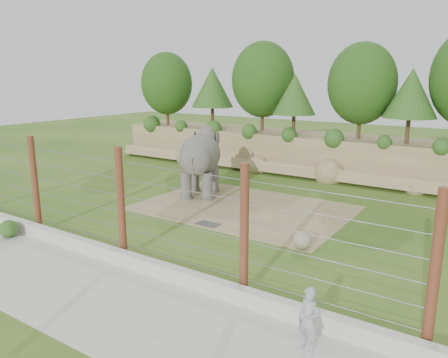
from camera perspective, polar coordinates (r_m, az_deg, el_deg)
The scene contains 11 objects.
ground at distance 19.44m, azimuth -3.27°, elevation -5.73°, with size 90.00×90.00×0.00m, color #2C6018.
back_embankment at distance 29.39m, azimuth 12.69°, elevation 8.37°, with size 30.00×5.52×8.77m.
dirt_patch at distance 21.54m, azimuth 2.58°, elevation -3.78°, with size 10.00×7.00×0.02m, color #918455.
drain_grate at distance 19.18m, azimuth -2.12°, elevation -5.88°, with size 1.00×0.60×0.03m, color #262628.
elephant at distance 23.46m, azimuth -3.12°, elevation 1.98°, with size 1.83×4.28×3.46m, color #5B5652, non-canonical shape.
stone_ball at distance 16.69m, azimuth 10.20°, elevation -7.85°, with size 0.70×0.70×0.70m, color gray.
retaining_wall at distance 15.90m, azimuth -14.27°, elevation -9.62°, with size 26.00×0.35×0.50m, color beige.
walkway at distance 14.87m, azimuth -20.03°, elevation -12.75°, with size 26.00×4.00×0.01m, color beige.
barrier_fence at distance 15.64m, azimuth -13.29°, elevation -3.15°, with size 20.26×0.26×4.00m.
walkway_shrub at distance 19.51m, azimuth -26.64°, elevation -5.94°, with size 0.74×0.74×0.74m, color #27501B.
zookeeper at distance 10.85m, azimuth 10.96°, elevation -17.59°, with size 0.58×0.38×1.59m, color #ADB0B7.
Camera 1 is at (11.05, -14.68, 6.34)m, focal length 35.00 mm.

